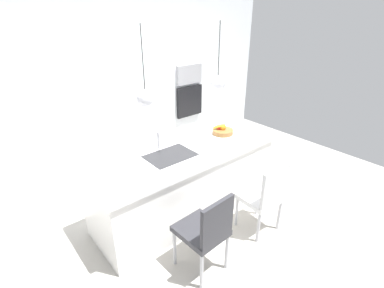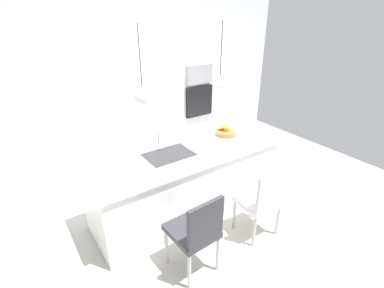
{
  "view_description": "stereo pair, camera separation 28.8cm",
  "coord_description": "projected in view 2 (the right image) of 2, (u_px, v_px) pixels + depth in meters",
  "views": [
    {
      "loc": [
        -1.92,
        -2.42,
        2.44
      ],
      "look_at": [
        0.1,
        0.0,
        0.95
      ],
      "focal_mm": 26.69,
      "sensor_mm": 36.0,
      "label": 1
    },
    {
      "loc": [
        -1.69,
        -2.59,
        2.44
      ],
      "look_at": [
        0.1,
        0.0,
        0.95
      ],
      "focal_mm": 26.69,
      "sensor_mm": 36.0,
      "label": 2
    }
  ],
  "objects": [
    {
      "name": "back_wall",
      "position": [
        128.0,
        89.0,
        4.51
      ],
      "size": [
        6.0,
        0.1,
        2.6
      ],
      "primitive_type": "cube",
      "color": "white",
      "rests_on": "ground"
    },
    {
      "name": "faucet",
      "position": [
        159.0,
        137.0,
        3.43
      ],
      "size": [
        0.02,
        0.17,
        0.22
      ],
      "color": "silver",
      "rests_on": "kitchen_island"
    },
    {
      "name": "floor",
      "position": [
        186.0,
        209.0,
        3.84
      ],
      "size": [
        6.6,
        6.6,
        0.0
      ],
      "primitive_type": "plane",
      "color": "#BCB7AD",
      "rests_on": "ground"
    },
    {
      "name": "chair_middle",
      "position": [
        262.0,
        199.0,
        3.21
      ],
      "size": [
        0.45,
        0.43,
        0.9
      ],
      "color": "silver",
      "rests_on": "ground"
    },
    {
      "name": "sink_basin",
      "position": [
        169.0,
        155.0,
        3.34
      ],
      "size": [
        0.56,
        0.4,
        0.02
      ],
      "primitive_type": "cube",
      "color": "#2D2D30",
      "rests_on": "kitchen_island"
    },
    {
      "name": "microwave",
      "position": [
        199.0,
        74.0,
        5.11
      ],
      "size": [
        0.54,
        0.08,
        0.34
      ],
      "primitive_type": "cube",
      "color": "#9E9EA3",
      "rests_on": "back_wall"
    },
    {
      "name": "fruit_bowl",
      "position": [
        225.0,
        132.0,
        3.85
      ],
      "size": [
        0.28,
        0.28,
        0.16
      ],
      "color": "#9E6B38",
      "rests_on": "kitchen_island"
    },
    {
      "name": "pendant_light_left",
      "position": [
        143.0,
        97.0,
        2.88
      ],
      "size": [
        0.18,
        0.18,
        0.78
      ],
      "color": "silver"
    },
    {
      "name": "pendant_light_right",
      "position": [
        220.0,
        83.0,
        3.39
      ],
      "size": [
        0.18,
        0.18,
        0.78
      ],
      "color": "silver"
    },
    {
      "name": "oven",
      "position": [
        199.0,
        101.0,
        5.33
      ],
      "size": [
        0.56,
        0.08,
        0.56
      ],
      "primitive_type": "cube",
      "color": "black",
      "rests_on": "back_wall"
    },
    {
      "name": "kitchen_island",
      "position": [
        186.0,
        181.0,
        3.64
      ],
      "size": [
        2.44,
        0.87,
        0.9
      ],
      "color": "white",
      "rests_on": "ground"
    },
    {
      "name": "chair_near",
      "position": [
        196.0,
        231.0,
        2.72
      ],
      "size": [
        0.43,
        0.48,
        0.92
      ],
      "color": "#333338",
      "rests_on": "ground"
    }
  ]
}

